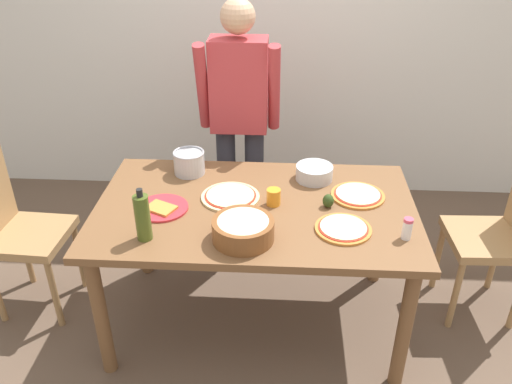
{
  "coord_description": "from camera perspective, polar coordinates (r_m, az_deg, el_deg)",
  "views": [
    {
      "loc": [
        0.14,
        -2.23,
        2.14
      ],
      "look_at": [
        0.0,
        0.05,
        0.81
      ],
      "focal_mm": 36.79,
      "sensor_mm": 36.0,
      "label": 1
    }
  ],
  "objects": [
    {
      "name": "pizza_cooked_on_tray",
      "position": [
        2.47,
        9.46,
        -3.92
      ],
      "size": [
        0.26,
        0.26,
        0.02
      ],
      "color": "#C67A33",
      "rests_on": "dining_table"
    },
    {
      "name": "wall_back",
      "position": [
        3.92,
        1.41,
        17.86
      ],
      "size": [
        5.6,
        0.1,
        2.6
      ],
      "primitive_type": "cube",
      "color": "silver",
      "rests_on": "ground"
    },
    {
      "name": "steel_pot",
      "position": [
        2.92,
        -7.28,
        3.23
      ],
      "size": [
        0.17,
        0.17,
        0.13
      ],
      "color": "#B7B7BC",
      "rests_on": "dining_table"
    },
    {
      "name": "pizza_second_cooked",
      "position": [
        2.74,
        11.01,
        -0.32
      ],
      "size": [
        0.28,
        0.28,
        0.02
      ],
      "color": "#C67A33",
      "rests_on": "dining_table"
    },
    {
      "name": "mixing_bowl_steel",
      "position": [
        2.86,
        6.35,
        2.1
      ],
      "size": [
        0.2,
        0.2,
        0.08
      ],
      "color": "#B7B7BC",
      "rests_on": "dining_table"
    },
    {
      "name": "popcorn_bowl",
      "position": [
        2.34,
        -1.41,
        -3.92
      ],
      "size": [
        0.28,
        0.28,
        0.11
      ],
      "color": "brown",
      "rests_on": "dining_table"
    },
    {
      "name": "chair_wooden_left",
      "position": [
        3.15,
        -24.75,
        -3.31
      ],
      "size": [
        0.42,
        0.42,
        0.95
      ],
      "color": "#A37A4C",
      "rests_on": "ground"
    },
    {
      "name": "plate_with_slice",
      "position": [
        2.63,
        -10.22,
        -1.72
      ],
      "size": [
        0.26,
        0.26,
        0.02
      ],
      "color": "red",
      "rests_on": "dining_table"
    },
    {
      "name": "dining_table",
      "position": [
        2.67,
        -0.06,
        -3.16
      ],
      "size": [
        1.6,
        0.96,
        0.76
      ],
      "color": "brown",
      "rests_on": "ground"
    },
    {
      "name": "avocado",
      "position": [
        2.62,
        7.86,
        -0.95
      ],
      "size": [
        0.06,
        0.06,
        0.07
      ],
      "primitive_type": "ellipsoid",
      "color": "#2D4219",
      "rests_on": "dining_table"
    },
    {
      "name": "cup_orange",
      "position": [
        2.61,
        1.92,
        -0.55
      ],
      "size": [
        0.07,
        0.07,
        0.08
      ],
      "primitive_type": "cylinder",
      "color": "orange",
      "rests_on": "dining_table"
    },
    {
      "name": "olive_oil_bottle",
      "position": [
        2.38,
        -12.22,
        -2.69
      ],
      "size": [
        0.07,
        0.07,
        0.26
      ],
      "color": "#47561E",
      "rests_on": "dining_table"
    },
    {
      "name": "chair_wooden_right",
      "position": [
        3.13,
        25.18,
        -3.71
      ],
      "size": [
        0.41,
        0.41,
        0.95
      ],
      "color": "#A37A4C",
      "rests_on": "ground"
    },
    {
      "name": "person_cook",
      "position": [
        3.22,
        -1.82,
        8.39
      ],
      "size": [
        0.49,
        0.25,
        1.62
      ],
      "color": "#2D2D38",
      "rests_on": "ground"
    },
    {
      "name": "salt_shaker",
      "position": [
        2.45,
        16.12,
        -3.85
      ],
      "size": [
        0.04,
        0.04,
        0.11
      ],
      "color": "white",
      "rests_on": "dining_table"
    },
    {
      "name": "ground",
      "position": [
        3.09,
        -0.06,
        -13.59
      ],
      "size": [
        8.0,
        8.0,
        0.0
      ],
      "primitive_type": "plane",
      "color": "brown"
    },
    {
      "name": "pizza_raw_on_board",
      "position": [
        2.68,
        -2.8,
        -0.48
      ],
      "size": [
        0.3,
        0.3,
        0.02
      ],
      "color": "beige",
      "rests_on": "dining_table"
    }
  ]
}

